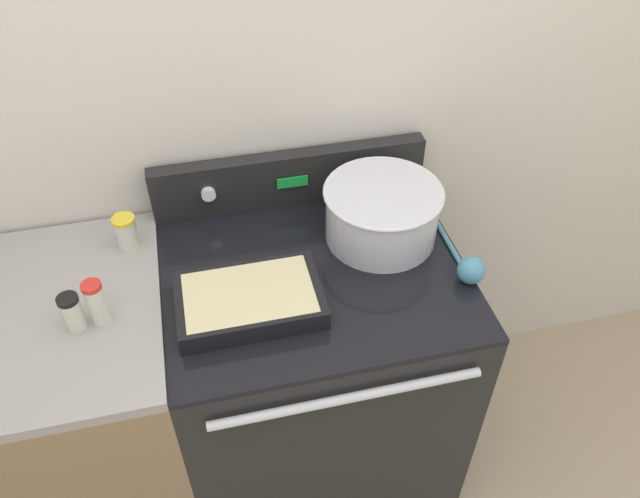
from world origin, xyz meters
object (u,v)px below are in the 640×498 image
(casserole_dish, at_px, (249,299))
(spice_jar_red_cap, at_px, (97,302))
(spice_jar_black_cap, at_px, (72,312))
(mixing_bowl, at_px, (382,211))
(spice_jar_yellow_cap, at_px, (126,232))
(ladle, at_px, (469,268))

(casserole_dish, distance_m, spice_jar_red_cap, 0.36)
(spice_jar_black_cap, bearing_deg, mixing_bowl, 11.27)
(mixing_bowl, distance_m, spice_jar_red_cap, 0.77)
(spice_jar_yellow_cap, bearing_deg, spice_jar_black_cap, -115.31)
(ladle, bearing_deg, spice_jar_red_cap, 176.58)
(mixing_bowl, bearing_deg, spice_jar_yellow_cap, 171.32)
(mixing_bowl, height_order, casserole_dish, mixing_bowl)
(ladle, relative_size, spice_jar_black_cap, 2.74)
(mixing_bowl, distance_m, spice_jar_yellow_cap, 0.69)
(casserole_dish, relative_size, spice_jar_yellow_cap, 3.63)
(mixing_bowl, relative_size, spice_jar_yellow_cap, 3.30)
(mixing_bowl, distance_m, ladle, 0.28)
(spice_jar_red_cap, bearing_deg, ladle, -3.42)
(spice_jar_red_cap, distance_m, spice_jar_black_cap, 0.06)
(mixing_bowl, xyz_separation_m, casserole_dish, (-0.40, -0.19, -0.06))
(casserole_dish, relative_size, ladle, 1.31)
(ladle, bearing_deg, mixing_bowl, 129.67)
(spice_jar_yellow_cap, bearing_deg, casserole_dish, -45.35)
(spice_jar_yellow_cap, distance_m, spice_jar_black_cap, 0.29)
(mixing_bowl, height_order, spice_jar_black_cap, mixing_bowl)
(casserole_dish, relative_size, spice_jar_black_cap, 3.58)
(ladle, xyz_separation_m, spice_jar_black_cap, (-0.98, 0.05, 0.03))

